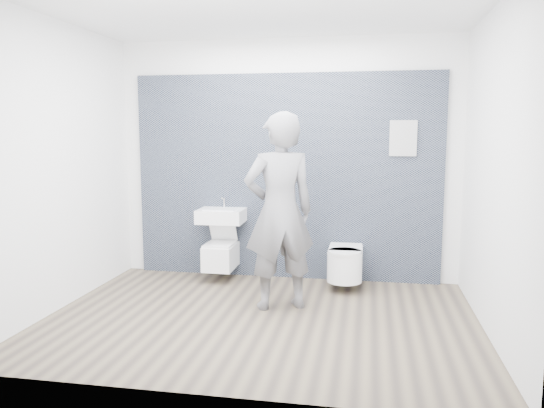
% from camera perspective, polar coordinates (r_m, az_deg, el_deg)
% --- Properties ---
extents(ground, '(4.00, 4.00, 0.00)m').
position_cam_1_polar(ground, '(5.07, -1.25, -12.18)').
color(ground, brown).
rests_on(ground, ground).
extents(room_shell, '(4.00, 4.00, 4.00)m').
position_cam_1_polar(room_shell, '(4.77, -1.31, 7.87)').
color(room_shell, white).
rests_on(room_shell, ground).
extents(tile_wall, '(3.60, 0.06, 2.40)m').
position_cam_1_polar(tile_wall, '(6.45, 1.40, -7.79)').
color(tile_wall, black).
rests_on(tile_wall, ground).
extents(washbasin, '(0.53, 0.40, 0.40)m').
position_cam_1_polar(washbasin, '(6.22, -5.49, -1.23)').
color(washbasin, white).
rests_on(washbasin, ground).
extents(toilet_square, '(0.34, 0.49, 0.62)m').
position_cam_1_polar(toilet_square, '(6.27, -5.54, -5.41)').
color(toilet_square, white).
rests_on(toilet_square, ground).
extents(toilet_rounded, '(0.38, 0.64, 0.35)m').
position_cam_1_polar(toilet_rounded, '(5.97, 7.86, -6.34)').
color(toilet_rounded, white).
rests_on(toilet_rounded, ground).
extents(info_placard, '(0.30, 0.03, 0.40)m').
position_cam_1_polar(info_placard, '(6.35, 13.43, -8.27)').
color(info_placard, white).
rests_on(info_placard, ground).
extents(visitor, '(0.83, 0.71, 1.92)m').
position_cam_1_polar(visitor, '(5.15, 0.81, -0.84)').
color(visitor, slate).
rests_on(visitor, ground).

